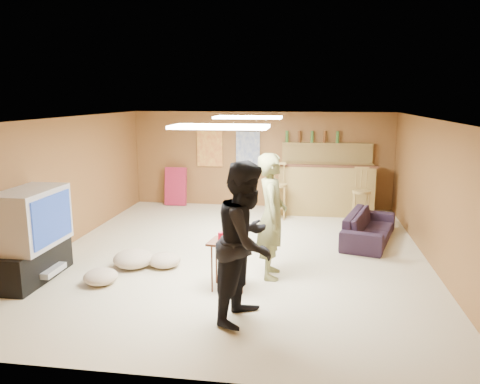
# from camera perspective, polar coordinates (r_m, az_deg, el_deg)

# --- Properties ---
(ground) EXTENTS (7.00, 7.00, 0.00)m
(ground) POSITION_cam_1_polar(r_m,az_deg,el_deg) (7.74, -0.22, -7.56)
(ground) COLOR #C4B896
(ground) RESTS_ON ground
(ceiling) EXTENTS (6.00, 7.00, 0.02)m
(ceiling) POSITION_cam_1_polar(r_m,az_deg,el_deg) (7.33, -0.23, 8.92)
(ceiling) COLOR silver
(ceiling) RESTS_ON ground
(wall_back) EXTENTS (6.00, 0.02, 2.20)m
(wall_back) POSITION_cam_1_polar(r_m,az_deg,el_deg) (10.89, 2.56, 3.96)
(wall_back) COLOR brown
(wall_back) RESTS_ON ground
(wall_front) EXTENTS (6.00, 0.02, 2.20)m
(wall_front) POSITION_cam_1_polar(r_m,az_deg,el_deg) (4.15, -7.61, -8.80)
(wall_front) COLOR brown
(wall_front) RESTS_ON ground
(wall_left) EXTENTS (0.02, 7.00, 2.20)m
(wall_left) POSITION_cam_1_polar(r_m,az_deg,el_deg) (8.44, -20.80, 0.99)
(wall_left) COLOR brown
(wall_left) RESTS_ON ground
(wall_right) EXTENTS (0.02, 7.00, 2.20)m
(wall_right) POSITION_cam_1_polar(r_m,az_deg,el_deg) (7.62, 22.70, -0.22)
(wall_right) COLOR brown
(wall_right) RESTS_ON ground
(tv_stand) EXTENTS (0.55, 1.30, 0.50)m
(tv_stand) POSITION_cam_1_polar(r_m,az_deg,el_deg) (7.26, -24.13, -7.85)
(tv_stand) COLOR black
(tv_stand) RESTS_ON ground
(dvd_box) EXTENTS (0.35, 0.50, 0.08)m
(dvd_box) POSITION_cam_1_polar(r_m,az_deg,el_deg) (7.18, -22.56, -8.78)
(dvd_box) COLOR #B2B2B7
(dvd_box) RESTS_ON tv_stand
(tv_body) EXTENTS (0.60, 1.10, 0.80)m
(tv_body) POSITION_cam_1_polar(r_m,az_deg,el_deg) (7.05, -24.08, -2.90)
(tv_body) COLOR #B2B2B7
(tv_body) RESTS_ON tv_stand
(tv_screen) EXTENTS (0.02, 0.95, 0.65)m
(tv_screen) POSITION_cam_1_polar(r_m,az_deg,el_deg) (6.89, -21.90, -3.05)
(tv_screen) COLOR navy
(tv_screen) RESTS_ON tv_body
(bar_counter) EXTENTS (2.00, 0.60, 1.10)m
(bar_counter) POSITION_cam_1_polar(r_m,az_deg,el_deg) (10.38, 10.47, 0.33)
(bar_counter) COLOR olive
(bar_counter) RESTS_ON ground
(bar_lip) EXTENTS (2.10, 0.12, 0.05)m
(bar_lip) POSITION_cam_1_polar(r_m,az_deg,el_deg) (10.05, 10.63, 3.13)
(bar_lip) COLOR #452416
(bar_lip) RESTS_ON bar_counter
(bar_shelf) EXTENTS (2.00, 0.18, 0.05)m
(bar_shelf) POSITION_cam_1_polar(r_m,az_deg,el_deg) (10.69, 10.58, 5.80)
(bar_shelf) COLOR olive
(bar_shelf) RESTS_ON bar_backing
(bar_backing) EXTENTS (2.00, 0.14, 0.60)m
(bar_backing) POSITION_cam_1_polar(r_m,az_deg,el_deg) (10.74, 10.52, 4.21)
(bar_backing) COLOR olive
(bar_backing) RESTS_ON bar_counter
(poster_left) EXTENTS (0.60, 0.03, 0.85)m
(poster_left) POSITION_cam_1_polar(r_m,az_deg,el_deg) (11.00, -3.71, 5.34)
(poster_left) COLOR #BF3F26
(poster_left) RESTS_ON wall_back
(poster_right) EXTENTS (0.55, 0.03, 0.80)m
(poster_right) POSITION_cam_1_polar(r_m,az_deg,el_deg) (10.85, 0.96, 5.27)
(poster_right) COLOR #334C99
(poster_right) RESTS_ON wall_back
(folding_chair_stack) EXTENTS (0.50, 0.26, 0.91)m
(folding_chair_stack) POSITION_cam_1_polar(r_m,az_deg,el_deg) (11.18, -7.83, 0.69)
(folding_chair_stack) COLOR #A41E3D
(folding_chair_stack) RESTS_ON ground
(ceiling_panel_front) EXTENTS (1.20, 0.60, 0.04)m
(ceiling_panel_front) POSITION_cam_1_polar(r_m,az_deg,el_deg) (5.85, -2.47, 7.95)
(ceiling_panel_front) COLOR white
(ceiling_panel_front) RESTS_ON ceiling
(ceiling_panel_back) EXTENTS (1.20, 0.60, 0.04)m
(ceiling_panel_back) POSITION_cam_1_polar(r_m,az_deg,el_deg) (8.51, 1.00, 9.09)
(ceiling_panel_back) COLOR white
(ceiling_panel_back) RESTS_ON ceiling
(person_olive) EXTENTS (0.47, 0.68, 1.78)m
(person_olive) POSITION_cam_1_polar(r_m,az_deg,el_deg) (6.59, 3.89, -2.94)
(person_olive) COLOR olive
(person_olive) RESTS_ON ground
(person_black) EXTENTS (0.92, 1.06, 1.85)m
(person_black) POSITION_cam_1_polar(r_m,az_deg,el_deg) (5.32, 0.81, -6.07)
(person_black) COLOR black
(person_black) RESTS_ON ground
(sofa) EXTENTS (1.15, 1.90, 0.52)m
(sofa) POSITION_cam_1_polar(r_m,az_deg,el_deg) (8.64, 15.45, -4.15)
(sofa) COLOR black
(sofa) RESTS_ON ground
(tray_table) EXTENTS (0.56, 0.47, 0.66)m
(tray_table) POSITION_cam_1_polar(r_m,az_deg,el_deg) (6.31, -1.37, -8.89)
(tray_table) COLOR #452416
(tray_table) RESTS_ON ground
(cup_red_near) EXTENTS (0.08, 0.08, 0.11)m
(cup_red_near) POSITION_cam_1_polar(r_m,az_deg,el_deg) (6.24, -2.35, -5.42)
(cup_red_near) COLOR red
(cup_red_near) RESTS_ON tray_table
(cup_red_far) EXTENTS (0.11, 0.11, 0.12)m
(cup_red_far) POSITION_cam_1_polar(r_m,az_deg,el_deg) (6.08, -1.04, -5.81)
(cup_red_far) COLOR red
(cup_red_far) RESTS_ON tray_table
(cup_blue) EXTENTS (0.11, 0.11, 0.12)m
(cup_blue) POSITION_cam_1_polar(r_m,az_deg,el_deg) (6.26, 0.26, -5.30)
(cup_blue) COLOR navy
(cup_blue) RESTS_ON tray_table
(bar_stool_left) EXTENTS (0.47, 0.47, 1.15)m
(bar_stool_left) POSITION_cam_1_polar(r_m,az_deg,el_deg) (9.83, 4.72, -0.01)
(bar_stool_left) COLOR olive
(bar_stool_left) RESTS_ON ground
(bar_stool_right) EXTENTS (0.54, 0.54, 1.31)m
(bar_stool_right) POSITION_cam_1_polar(r_m,az_deg,el_deg) (9.42, 14.58, -0.34)
(bar_stool_right) COLOR olive
(bar_stool_right) RESTS_ON ground
(cushion_near_tv) EXTENTS (0.78, 0.78, 0.27)m
(cushion_near_tv) POSITION_cam_1_polar(r_m,az_deg,el_deg) (7.31, -12.89, -7.93)
(cushion_near_tv) COLOR tan
(cushion_near_tv) RESTS_ON ground
(cushion_mid) EXTENTS (0.57, 0.57, 0.22)m
(cushion_mid) POSITION_cam_1_polar(r_m,az_deg,el_deg) (7.24, -9.16, -8.19)
(cushion_mid) COLOR tan
(cushion_mid) RESTS_ON ground
(cushion_far) EXTENTS (0.58, 0.58, 0.21)m
(cushion_far) POSITION_cam_1_polar(r_m,az_deg,el_deg) (6.81, -16.62, -9.85)
(cushion_far) COLOR tan
(cushion_far) RESTS_ON ground
(bottle_row) EXTENTS (1.20, 0.08, 0.26)m
(bottle_row) POSITION_cam_1_polar(r_m,az_deg,el_deg) (10.65, 8.78, 6.67)
(bottle_row) COLOR #3F7233
(bottle_row) RESTS_ON bar_shelf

